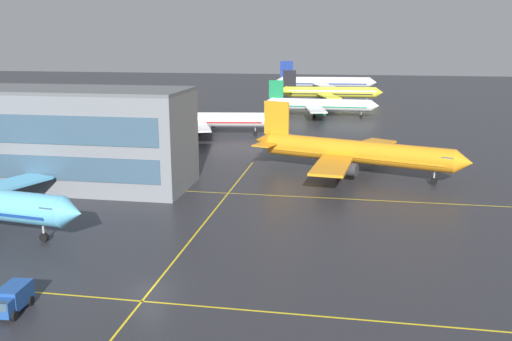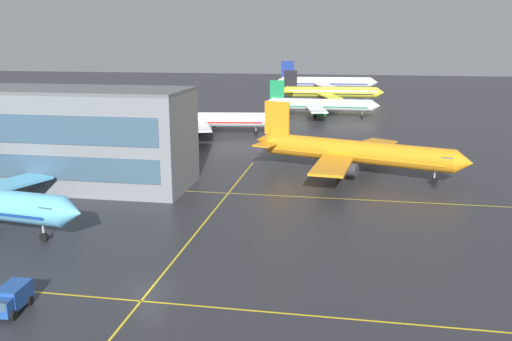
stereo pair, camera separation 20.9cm
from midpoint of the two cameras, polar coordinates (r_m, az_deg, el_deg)
ground_plane at (r=50.98m, az=-11.18°, el=-12.30°), size 600.00×600.00×0.00m
airliner_second_row at (r=90.79m, az=10.08°, el=1.95°), size 35.98×30.76×11.46m
airliner_third_row at (r=127.65m, az=-5.53°, el=5.32°), size 33.55×28.67×10.43m
airliner_far_left_stand at (r=157.48m, az=6.65°, el=6.87°), size 33.05×28.58×10.30m
airliner_far_right_stand at (r=191.06m, az=7.68°, el=8.14°), size 36.27×31.18×11.27m
airliner_distant_taxiway at (r=227.15m, az=7.22°, el=9.18°), size 41.52×35.71×12.90m
taxiway_markings at (r=64.08m, az=-6.40°, el=-6.57°), size 118.72×75.00×0.01m
service_truck_red_van at (r=50.42m, az=-24.42°, el=-12.17°), size 2.40×4.24×2.10m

